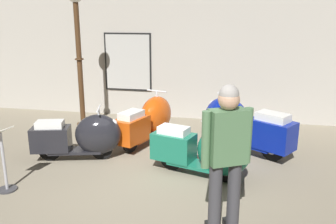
{
  "coord_description": "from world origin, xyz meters",
  "views": [
    {
      "loc": [
        1.33,
        -4.71,
        2.5
      ],
      "look_at": [
        0.1,
        1.43,
        0.8
      ],
      "focal_mm": 38.09,
      "sensor_mm": 36.0,
      "label": 1
    }
  ],
  "objects_px": {
    "scooter_3": "(239,124)",
    "lamppost": "(79,49)",
    "visitor_0": "(226,151)",
    "info_stanchion": "(4,165)",
    "scooter_2": "(207,151)",
    "scooter_1": "(149,120)",
    "scooter_0": "(84,136)"
  },
  "relations": [
    {
      "from": "scooter_2",
      "to": "lamppost",
      "type": "height_order",
      "value": "lamppost"
    },
    {
      "from": "scooter_0",
      "to": "info_stanchion",
      "type": "xyz_separation_m",
      "value": [
        -0.65,
        -1.32,
        -0.03
      ]
    },
    {
      "from": "scooter_2",
      "to": "info_stanchion",
      "type": "bearing_deg",
      "value": -143.4
    },
    {
      "from": "scooter_1",
      "to": "scooter_3",
      "type": "height_order",
      "value": "scooter_3"
    },
    {
      "from": "lamppost",
      "to": "visitor_0",
      "type": "bearing_deg",
      "value": -45.27
    },
    {
      "from": "scooter_1",
      "to": "scooter_2",
      "type": "xyz_separation_m",
      "value": [
        1.31,
        -1.44,
        -0.01
      ]
    },
    {
      "from": "scooter_1",
      "to": "lamppost",
      "type": "bearing_deg",
      "value": 94.61
    },
    {
      "from": "scooter_0",
      "to": "scooter_1",
      "type": "distance_m",
      "value": 1.45
    },
    {
      "from": "scooter_1",
      "to": "scooter_0",
      "type": "bearing_deg",
      "value": 159.91
    },
    {
      "from": "scooter_1",
      "to": "scooter_2",
      "type": "distance_m",
      "value": 1.95
    },
    {
      "from": "scooter_1",
      "to": "scooter_2",
      "type": "bearing_deg",
      "value": -119.73
    },
    {
      "from": "lamppost",
      "to": "info_stanchion",
      "type": "xyz_separation_m",
      "value": [
        0.07,
        -2.85,
        -1.42
      ]
    },
    {
      "from": "lamppost",
      "to": "visitor_0",
      "type": "xyz_separation_m",
      "value": [
        3.25,
        -3.28,
        -0.78
      ]
    },
    {
      "from": "lamppost",
      "to": "info_stanchion",
      "type": "relative_size",
      "value": 3.16
    },
    {
      "from": "lamppost",
      "to": "scooter_3",
      "type": "bearing_deg",
      "value": -8.63
    },
    {
      "from": "lamppost",
      "to": "visitor_0",
      "type": "height_order",
      "value": "lamppost"
    },
    {
      "from": "scooter_3",
      "to": "visitor_0",
      "type": "distance_m",
      "value": 2.82
    },
    {
      "from": "scooter_2",
      "to": "info_stanchion",
      "type": "distance_m",
      "value": 3.03
    },
    {
      "from": "scooter_1",
      "to": "info_stanchion",
      "type": "bearing_deg",
      "value": 166.05
    },
    {
      "from": "scooter_3",
      "to": "lamppost",
      "type": "distance_m",
      "value": 3.67
    },
    {
      "from": "scooter_2",
      "to": "scooter_3",
      "type": "bearing_deg",
      "value": 87.07
    },
    {
      "from": "info_stanchion",
      "to": "lamppost",
      "type": "bearing_deg",
      "value": 91.39
    },
    {
      "from": "scooter_0",
      "to": "info_stanchion",
      "type": "height_order",
      "value": "info_stanchion"
    },
    {
      "from": "visitor_0",
      "to": "scooter_2",
      "type": "bearing_deg",
      "value": -15.05
    },
    {
      "from": "info_stanchion",
      "to": "scooter_1",
      "type": "bearing_deg",
      "value": 57.9
    },
    {
      "from": "scooter_3",
      "to": "info_stanchion",
      "type": "xyz_separation_m",
      "value": [
        -3.33,
        -2.34,
        -0.11
      ]
    },
    {
      "from": "scooter_1",
      "to": "info_stanchion",
      "type": "distance_m",
      "value": 2.91
    },
    {
      "from": "visitor_0",
      "to": "info_stanchion",
      "type": "relative_size",
      "value": 1.84
    },
    {
      "from": "scooter_0",
      "to": "scooter_3",
      "type": "distance_m",
      "value": 2.87
    },
    {
      "from": "scooter_2",
      "to": "visitor_0",
      "type": "height_order",
      "value": "visitor_0"
    },
    {
      "from": "scooter_2",
      "to": "visitor_0",
      "type": "distance_m",
      "value": 1.6
    },
    {
      "from": "scooter_0",
      "to": "lamppost",
      "type": "bearing_deg",
      "value": 99.93
    }
  ]
}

